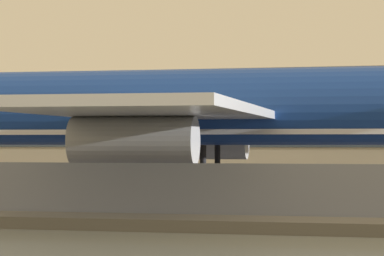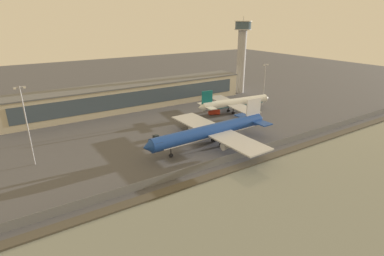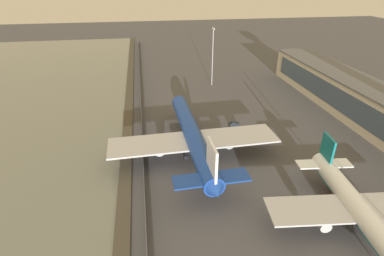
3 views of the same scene
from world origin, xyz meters
name	(u,v)px [view 2 (image 2 of 3)]	position (x,y,z in m)	size (l,w,h in m)	color
ground_plane	(187,149)	(0.00, 0.00, 0.00)	(500.00, 500.00, 0.00)	#4C4C51
shoreline_seawall	(224,172)	(0.00, -20.50, 0.25)	(320.00, 3.00, 0.50)	#474238
perimeter_fence	(214,163)	(0.00, -16.00, 1.28)	(280.00, 0.10, 2.56)	slate
cargo_jet_blue	(213,131)	(9.01, -2.58, 5.44)	(51.48, 44.30, 14.25)	#193D93
passenger_jet_white_teal	(234,103)	(40.91, 23.33, 4.65)	(39.89, 34.24, 12.17)	white
baggage_tug	(156,137)	(-5.06, 13.18, 0.81)	(1.62, 3.21, 1.80)	#1E2328
ops_van	(214,112)	(31.15, 25.95, 1.28)	(5.61, 4.01, 2.48)	red
control_tower	(242,51)	(69.88, 52.71, 24.26)	(9.80, 9.80, 43.08)	#ADADB2
terminal_building	(134,96)	(4.41, 56.34, 6.12)	(119.71, 14.71, 12.21)	#BCB299
apron_light_mast_apron_west	(27,123)	(-45.58, 15.14, 13.54)	(3.20, 0.40, 24.47)	#A8A8AD
apron_light_mast_apron_east	(264,82)	(61.72, 25.38, 11.77)	(3.20, 0.40, 20.98)	#A8A8AD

